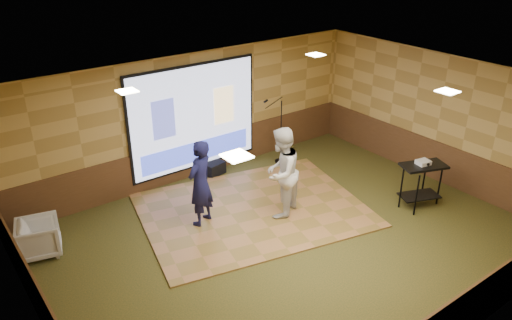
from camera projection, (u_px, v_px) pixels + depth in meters
ground at (288, 240)px, 9.72m from camera, size 9.00×9.00×0.00m
room_shell at (291, 141)px, 8.82m from camera, size 9.04×7.04×3.02m
wainscot_back at (196, 157)px, 12.03m from camera, size 9.00×0.04×0.95m
wainscot_left at (48, 320)px, 7.09m from camera, size 0.04×7.00×0.95m
wainscot_right at (432, 159)px, 11.93m from camera, size 0.04×7.00×0.95m
projector_screen at (195, 119)px, 11.57m from camera, size 3.32×0.06×2.52m
downlight_nw at (127, 91)px, 8.56m from camera, size 0.32×0.32×0.02m
downlight_ne at (316, 55)px, 10.93m from camera, size 0.32×0.32×0.02m
downlight_sw at (237, 156)px, 6.17m from camera, size 0.32×0.32×0.02m
downlight_se at (448, 91)px, 8.54m from camera, size 0.32×0.32×0.02m
dance_floor at (253, 210)px, 10.70m from camera, size 5.26×4.42×0.03m
player_left at (200, 183)px, 9.85m from camera, size 0.78×0.66×1.80m
player_right at (281, 173)px, 10.12m from camera, size 1.16×1.07×1.92m
av_table at (422, 177)px, 10.60m from camera, size 0.94×0.49×0.99m
projector at (423, 162)px, 10.47m from camera, size 0.31×0.28×0.09m
mic_stand at (279, 145)px, 12.66m from camera, size 0.70×0.29×1.78m
banquet_chair at (39, 238)px, 9.18m from camera, size 0.91×0.89×0.68m
duffel_bag at (215, 168)px, 12.21m from camera, size 0.54×0.41×0.30m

